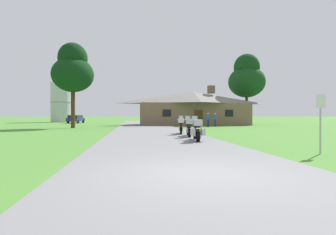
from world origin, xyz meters
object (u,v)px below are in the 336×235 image
object	(u,v)px
motorcycle_green_nearest_to_camera	(197,130)
bystander_blue_shirt_beside_signpost	(208,119)
metal_signpost_roadside	(321,116)
tree_right_of_lodge	(247,78)
tree_left_near	(73,70)
bystander_blue_shirt_by_tree	(208,119)
parked_navy_suv_far_left	(76,119)
motorcycle_orange_second_in_row	(189,128)
bystander_blue_shirt_near_lodge	(215,119)
metal_silo_distant	(61,100)
motorcycle_red_farthest_in_row	(181,126)

from	to	relation	value
motorcycle_green_nearest_to_camera	bystander_blue_shirt_beside_signpost	bearing A→B (deg)	78.75
metal_signpost_roadside	tree_right_of_lodge	xyz separation A→B (m)	(10.92, 30.42, 5.90)
bystander_blue_shirt_beside_signpost	tree_left_near	xyz separation A→B (m)	(-15.25, -0.49, 5.36)
bystander_blue_shirt_by_tree	tree_left_near	xyz separation A→B (m)	(-15.22, -0.39, 5.36)
bystander_blue_shirt_beside_signpost	parked_navy_suv_far_left	distance (m)	25.90
metal_signpost_roadside	parked_navy_suv_far_left	xyz separation A→B (m)	(-16.72, 39.24, -0.57)
bystander_blue_shirt_by_tree	parked_navy_suv_far_left	distance (m)	25.95
motorcycle_orange_second_in_row	bystander_blue_shirt_by_tree	bearing A→B (deg)	76.78
bystander_blue_shirt_near_lodge	metal_signpost_roadside	bearing A→B (deg)	-140.23
tree_right_of_lodge	tree_left_near	bearing A→B (deg)	-158.51
metal_silo_distant	parked_navy_suv_far_left	world-z (taller)	metal_silo_distant
metal_silo_distant	parked_navy_suv_far_left	xyz separation A→B (m)	(4.31, -7.28, -3.71)
motorcycle_orange_second_in_row	metal_signpost_roadside	world-z (taller)	metal_signpost_roadside
motorcycle_orange_second_in_row	bystander_blue_shirt_by_tree	distance (m)	14.77
metal_signpost_roadside	metal_silo_distant	distance (m)	51.15
bystander_blue_shirt_near_lodge	metal_signpost_roadside	size ratio (longest dim) A/B	0.78
motorcycle_green_nearest_to_camera	motorcycle_orange_second_in_row	distance (m)	2.79
bystander_blue_shirt_beside_signpost	bystander_blue_shirt_by_tree	world-z (taller)	same
tree_left_near	metal_signpost_roadside	bearing A→B (deg)	-57.84
parked_navy_suv_far_left	tree_right_of_lodge	bearing A→B (deg)	-11.00
bystander_blue_shirt_near_lodge	bystander_blue_shirt_by_tree	xyz separation A→B (m)	(-1.22, -1.09, 0.00)
motorcycle_green_nearest_to_camera	tree_right_of_lodge	bearing A→B (deg)	67.76
bystander_blue_shirt_by_tree	bystander_blue_shirt_beside_signpost	bearing A→B (deg)	34.20
metal_signpost_roadside	tree_left_near	world-z (taller)	tree_left_near
bystander_blue_shirt_beside_signpost	tree_left_near	size ratio (longest dim) A/B	0.18
motorcycle_green_nearest_to_camera	tree_right_of_lodge	size ratio (longest dim) A/B	0.19
motorcycle_red_farthest_in_row	tree_right_of_lodge	size ratio (longest dim) A/B	0.19
parked_navy_suv_far_left	bystander_blue_shirt_beside_signpost	bearing A→B (deg)	-36.75
bystander_blue_shirt_near_lodge	tree_right_of_lodge	size ratio (longest dim) A/B	0.15
bystander_blue_shirt_by_tree	tree_right_of_lodge	bearing A→B (deg)	7.31
metal_signpost_roadside	tree_right_of_lodge	world-z (taller)	tree_right_of_lodge
motorcycle_green_nearest_to_camera	tree_right_of_lodge	distance (m)	30.13
bystander_blue_shirt_near_lodge	tree_right_of_lodge	xyz separation A→B (m)	(7.66, 8.00, 6.32)
bystander_blue_shirt_by_tree	metal_silo_distant	xyz separation A→B (m)	(-23.08, 25.19, 3.55)
motorcycle_red_farthest_in_row	motorcycle_orange_second_in_row	bearing A→B (deg)	-78.13
motorcycle_red_farthest_in_row	tree_left_near	xyz separation A→B (m)	(-9.89, 11.04, 5.67)
motorcycle_green_nearest_to_camera	bystander_blue_shirt_by_tree	distance (m)	17.45
bystander_blue_shirt_near_lodge	parked_navy_suv_far_left	xyz separation A→B (m)	(-19.99, 16.82, -0.15)
motorcycle_green_nearest_to_camera	tree_left_near	bearing A→B (deg)	128.03
motorcycle_red_farthest_in_row	parked_navy_suv_far_left	distance (m)	32.28
tree_left_near	motorcycle_orange_second_in_row	bearing A→B (deg)	-53.40
parked_navy_suv_far_left	motorcycle_green_nearest_to_camera	bearing A→B (deg)	-62.15
motorcycle_red_farthest_in_row	metal_silo_distant	distance (m)	40.89
tree_right_of_lodge	parked_navy_suv_far_left	xyz separation A→B (m)	(-27.64, 8.82, -6.48)
metal_signpost_roadside	metal_silo_distant	world-z (taller)	metal_silo_distant
motorcycle_red_farthest_in_row	metal_silo_distant	world-z (taller)	metal_silo_distant
tree_left_near	metal_silo_distant	bearing A→B (deg)	107.09
bystander_blue_shirt_by_tree	metal_silo_distant	distance (m)	34.35
motorcycle_green_nearest_to_camera	bystander_blue_shirt_near_lodge	distance (m)	18.88
bystander_blue_shirt_beside_signpost	metal_signpost_roadside	xyz separation A→B (m)	(-2.08, -21.43, 0.42)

